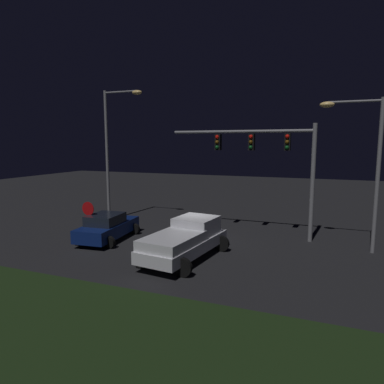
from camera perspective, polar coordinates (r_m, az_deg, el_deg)
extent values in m
plane|color=black|center=(18.79, 0.38, -8.78)|extent=(80.00, 80.00, 0.00)
cube|color=black|center=(11.08, -19.24, -21.46)|extent=(26.83, 6.57, 0.10)
cube|color=silver|center=(16.48, -1.25, -8.75)|extent=(2.66, 5.61, 0.55)
cube|color=silver|center=(17.30, 0.72, -5.53)|extent=(2.06, 2.11, 0.85)
cube|color=black|center=(17.27, 0.72, -5.12)|extent=(1.94, 1.73, 0.51)
cube|color=silver|center=(15.45, -3.27, -7.97)|extent=(2.28, 3.24, 0.45)
cylinder|color=black|center=(18.67, -1.01, -7.61)|extent=(0.80, 0.22, 0.80)
cylinder|color=black|center=(17.77, 4.83, -8.44)|extent=(0.80, 0.22, 0.80)
cylinder|color=black|center=(15.56, -8.25, -10.91)|extent=(0.80, 0.22, 0.80)
cylinder|color=black|center=(14.48, -1.56, -12.29)|extent=(0.80, 0.22, 0.80)
cube|color=navy|center=(20.34, -13.64, -5.92)|extent=(2.19, 4.54, 0.70)
cube|color=black|center=(19.99, -14.06, -4.34)|extent=(1.77, 2.14, 0.55)
cylinder|color=black|center=(22.11, -13.75, -5.58)|extent=(0.64, 0.22, 0.64)
cylinder|color=black|center=(21.26, -9.43, -6.00)|extent=(0.64, 0.22, 0.64)
cylinder|color=black|center=(19.67, -18.15, -7.45)|extent=(0.64, 0.22, 0.64)
cylinder|color=black|center=(18.71, -13.45, -8.05)|extent=(0.64, 0.22, 0.64)
cylinder|color=slate|center=(20.02, 19.19, 1.32)|extent=(0.24, 0.24, 6.50)
cylinder|color=slate|center=(20.49, 7.87, 9.81)|extent=(8.20, 0.18, 0.18)
cube|color=black|center=(20.01, 15.44, 7.93)|extent=(0.32, 0.44, 0.95)
sphere|color=red|center=(19.79, 15.40, 8.81)|extent=(0.22, 0.22, 0.22)
sphere|color=#59380A|center=(19.78, 15.37, 7.94)|extent=(0.22, 0.22, 0.22)
sphere|color=#0C4719|center=(19.78, 15.33, 7.07)|extent=(0.22, 0.22, 0.22)
cube|color=black|center=(20.33, 9.77, 8.10)|extent=(0.32, 0.44, 0.95)
sphere|color=red|center=(20.10, 9.66, 8.96)|extent=(0.22, 0.22, 0.22)
sphere|color=#59380A|center=(20.10, 9.64, 8.10)|extent=(0.22, 0.22, 0.22)
sphere|color=#0C4719|center=(20.10, 9.62, 7.25)|extent=(0.22, 0.22, 0.22)
cube|color=black|center=(20.83, 4.33, 8.18)|extent=(0.32, 0.44, 0.95)
sphere|color=red|center=(20.61, 4.14, 9.02)|extent=(0.22, 0.22, 0.22)
sphere|color=#59380A|center=(20.61, 4.14, 8.19)|extent=(0.22, 0.22, 0.22)
sphere|color=#0C4719|center=(20.61, 4.13, 7.35)|extent=(0.22, 0.22, 0.22)
cylinder|color=slate|center=(25.04, -13.77, 5.63)|extent=(0.20, 0.20, 8.99)
cylinder|color=slate|center=(24.57, -11.65, 15.82)|extent=(2.50, 0.12, 0.12)
ellipsoid|color=#F9CC72|center=(23.90, -9.03, 15.86)|extent=(0.70, 0.44, 0.30)
cylinder|color=slate|center=(19.10, 28.21, 2.15)|extent=(0.20, 0.20, 7.58)
cylinder|color=slate|center=(19.04, 25.16, 13.33)|extent=(2.47, 0.12, 0.12)
ellipsoid|color=#F9CC72|center=(19.00, 21.33, 13.24)|extent=(0.70, 0.44, 0.30)
cylinder|color=slate|center=(20.18, -16.59, -4.71)|extent=(0.07, 0.07, 2.20)
cylinder|color=#B20C0F|center=(20.01, -16.73, -2.63)|extent=(0.76, 0.03, 0.76)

